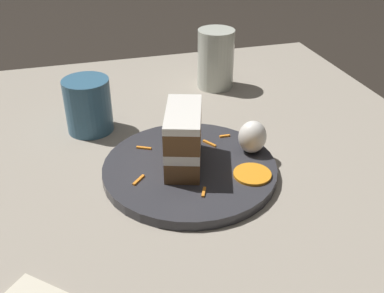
% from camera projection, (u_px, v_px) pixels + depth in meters
% --- Properties ---
extents(ground_plane, '(6.00, 6.00, 0.00)m').
position_uv_depth(ground_plane, '(191.00, 190.00, 0.69)').
color(ground_plane, black).
rests_on(ground_plane, ground).
extents(dining_table, '(0.90, 1.06, 0.03)m').
position_uv_depth(dining_table, '(191.00, 183.00, 0.68)').
color(dining_table, gray).
rests_on(dining_table, ground).
extents(plate, '(0.26, 0.26, 0.02)m').
position_uv_depth(plate, '(192.00, 168.00, 0.68)').
color(plate, '#333338').
rests_on(plate, dining_table).
extents(cake_slice, '(0.08, 0.12, 0.09)m').
position_uv_depth(cake_slice, '(183.00, 138.00, 0.66)').
color(cake_slice, brown).
rests_on(cake_slice, plate).
extents(cream_dollop, '(0.04, 0.04, 0.05)m').
position_uv_depth(cream_dollop, '(252.00, 137.00, 0.70)').
color(cream_dollop, white).
rests_on(cream_dollop, plate).
extents(orange_garnish, '(0.06, 0.06, 0.00)m').
position_uv_depth(orange_garnish, '(252.00, 174.00, 0.65)').
color(orange_garnish, orange).
rests_on(orange_garnish, plate).
extents(carrot_shreds_scatter, '(0.18, 0.19, 0.00)m').
position_uv_depth(carrot_shreds_scatter, '(182.00, 154.00, 0.70)').
color(carrot_shreds_scatter, orange).
rests_on(carrot_shreds_scatter, plate).
extents(drinking_glass, '(0.08, 0.08, 0.12)m').
position_uv_depth(drinking_glass, '(216.00, 63.00, 0.94)').
color(drinking_glass, beige).
rests_on(drinking_glass, dining_table).
extents(coffee_mug, '(0.08, 0.08, 0.10)m').
position_uv_depth(coffee_mug, '(88.00, 103.00, 0.78)').
color(coffee_mug, '#386684').
rests_on(coffee_mug, dining_table).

